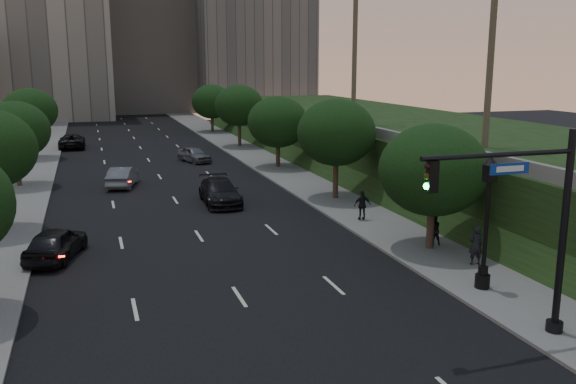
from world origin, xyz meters
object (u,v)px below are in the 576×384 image
object	(u,v)px
sedan_near_right	(220,192)
sedan_far_right	(194,155)
sedan_near_left	(56,243)
traffic_signal_mast	(536,233)
pedestrian_a	(476,245)
street_lamp	(486,228)
sedan_mid_left	(123,177)
pedestrian_c	(362,205)
sedan_far_left	(72,141)
pedestrian_b	(434,230)

from	to	relation	value
sedan_near_right	sedan_far_right	bearing A→B (deg)	87.65
sedan_near_left	sedan_near_right	xyz separation A→B (m)	(9.66, 8.84, 0.02)
traffic_signal_mast	pedestrian_a	xyz separation A→B (m)	(2.68, 6.78, -2.62)
street_lamp	sedan_far_right	bearing A→B (deg)	98.77
sedan_mid_left	sedan_near_right	world-z (taller)	sedan_near_right
sedan_far_right	pedestrian_c	xyz separation A→B (m)	(5.55, -24.54, 0.30)
sedan_near_right	pedestrian_a	distance (m)	17.98
traffic_signal_mast	sedan_near_right	distance (m)	23.61
sedan_near_right	street_lamp	bearing A→B (deg)	-68.02
sedan_near_left	sedan_far_left	distance (m)	39.54
sedan_near_left	sedan_far_right	distance (m)	28.40
sedan_far_left	pedestrian_a	world-z (taller)	pedestrian_a
street_lamp	sedan_near_left	bearing A→B (deg)	149.50
traffic_signal_mast	sedan_mid_left	size ratio (longest dim) A/B	1.53
sedan_far_left	pedestrian_a	xyz separation A→B (m)	(17.85, -46.68, 0.27)
sedan_mid_left	sedan_far_left	world-z (taller)	sedan_far_left
pedestrian_b	sedan_near_right	bearing A→B (deg)	-52.13
traffic_signal_mast	pedestrian_b	world-z (taller)	traffic_signal_mast
sedan_far_right	pedestrian_b	size ratio (longest dim) A/B	2.68
street_lamp	traffic_signal_mast	bearing A→B (deg)	-106.48
sedan_near_left	pedestrian_b	bearing A→B (deg)	-174.92
sedan_near_left	sedan_mid_left	world-z (taller)	sedan_near_left
sedan_far_left	pedestrian_b	world-z (taller)	pedestrian_b
traffic_signal_mast	sedan_near_right	xyz separation A→B (m)	(-5.56, 22.76, -2.87)
sedan_near_right	pedestrian_b	world-z (taller)	pedestrian_b
traffic_signal_mast	pedestrian_a	world-z (taller)	traffic_signal_mast
sedan_far_right	pedestrian_c	size ratio (longest dim) A/B	2.43
street_lamp	pedestrian_a	xyz separation A→B (m)	(1.43, 2.55, -1.58)
sedan_near_right	pedestrian_a	world-z (taller)	pedestrian_a
pedestrian_c	traffic_signal_mast	bearing A→B (deg)	90.96
sedan_far_left	pedestrian_c	distance (m)	41.27
sedan_far_left	pedestrian_b	bearing A→B (deg)	113.19
sedan_mid_left	sedan_near_right	xyz separation A→B (m)	(5.66, -7.76, 0.04)
traffic_signal_mast	sedan_far_right	distance (m)	40.48
sedan_mid_left	sedan_far_left	xyz separation A→B (m)	(-3.95, 22.94, 0.03)
traffic_signal_mast	pedestrian_a	distance (m)	7.75
pedestrian_a	pedestrian_b	xyz separation A→B (m)	(-0.17, 3.22, -0.12)
traffic_signal_mast	pedestrian_c	world-z (taller)	traffic_signal_mast
sedan_near_left	pedestrian_a	size ratio (longest dim) A/B	2.53
traffic_signal_mast	pedestrian_c	size ratio (longest dim) A/B	4.05
sedan_far_right	pedestrian_b	xyz separation A→B (m)	(6.80, -30.14, 0.22)
sedan_far_right	pedestrian_a	bearing A→B (deg)	-97.93
pedestrian_b	pedestrian_c	world-z (taller)	pedestrian_c
sedan_mid_left	pedestrian_b	size ratio (longest dim) A/B	2.93
sedan_mid_left	sedan_far_right	size ratio (longest dim) A/B	1.09
traffic_signal_mast	pedestrian_a	size ratio (longest dim) A/B	3.89
sedan_far_right	pedestrian_b	world-z (taller)	pedestrian_b
street_lamp	pedestrian_a	world-z (taller)	street_lamp
street_lamp	pedestrian_c	bearing A→B (deg)	89.98
traffic_signal_mast	pedestrian_c	xyz separation A→B (m)	(1.25, 15.61, -2.66)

